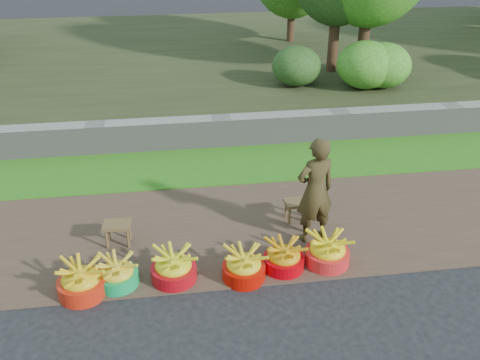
{
  "coord_description": "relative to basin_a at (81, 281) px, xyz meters",
  "views": [
    {
      "loc": [
        -0.94,
        -4.89,
        4.09
      ],
      "look_at": [
        -0.05,
        1.3,
        0.75
      ],
      "focal_mm": 40.0,
      "sensor_mm": 36.0,
      "label": 1
    }
  ],
  "objects": [
    {
      "name": "basin_a",
      "position": [
        0.0,
        0.0,
        0.0
      ],
      "size": [
        0.56,
        0.56,
        0.42
      ],
      "color": "red",
      "rests_on": "ground"
    },
    {
      "name": "ground_plane",
      "position": [
        2.05,
        -0.17,
        -0.19
      ],
      "size": [
        120.0,
        120.0,
        0.0
      ],
      "primitive_type": "plane",
      "color": "#232325",
      "rests_on": "ground"
    },
    {
      "name": "basin_e",
      "position": [
        2.4,
        0.13,
        -0.02
      ],
      "size": [
        0.51,
        0.51,
        0.38
      ],
      "color": "#BA0009",
      "rests_on": "ground"
    },
    {
      "name": "earth_bank",
      "position": [
        2.05,
        8.83,
        0.06
      ],
      "size": [
        80.0,
        10.0,
        0.5
      ],
      "primitive_type": "cube",
      "color": "#30371C",
      "rests_on": "ground"
    },
    {
      "name": "retaining_wall",
      "position": [
        2.05,
        3.93,
        0.09
      ],
      "size": [
        80.0,
        0.35,
        0.55
      ],
      "primitive_type": "cube",
      "color": "gray",
      "rests_on": "ground"
    },
    {
      "name": "basin_b",
      "position": [
        0.39,
        0.11,
        -0.02
      ],
      "size": [
        0.5,
        0.5,
        0.37
      ],
      "color": "#0DA04D",
      "rests_on": "ground"
    },
    {
      "name": "basin_d",
      "position": [
        1.89,
        0.02,
        -0.01
      ],
      "size": [
        0.52,
        0.52,
        0.39
      ],
      "color": "#B10C02",
      "rests_on": "ground"
    },
    {
      "name": "basin_c",
      "position": [
        1.05,
        0.11,
        -0.0
      ],
      "size": [
        0.55,
        0.55,
        0.41
      ],
      "color": "#AA0912",
      "rests_on": "ground"
    },
    {
      "name": "stool_left",
      "position": [
        0.36,
        0.95,
        0.08
      ],
      "size": [
        0.37,
        0.3,
        0.31
      ],
      "rotation": [
        0.0,
        0.0,
        -0.07
      ],
      "color": "brown",
      "rests_on": "dirt_shoulder"
    },
    {
      "name": "basin_f",
      "position": [
        2.96,
        0.16,
        -0.0
      ],
      "size": [
        0.56,
        0.56,
        0.42
      ],
      "color": "red",
      "rests_on": "ground"
    },
    {
      "name": "grass_verge",
      "position": [
        2.05,
        3.08,
        -0.17
      ],
      "size": [
        80.0,
        1.5,
        0.04
      ],
      "primitive_type": "cube",
      "color": "#317818",
      "rests_on": "ground"
    },
    {
      "name": "stool_right",
      "position": [
        2.82,
        1.19,
        0.08
      ],
      "size": [
        0.36,
        0.28,
        0.3
      ],
      "rotation": [
        0.0,
        0.0,
        0.05
      ],
      "color": "brown",
      "rests_on": "dirt_shoulder"
    },
    {
      "name": "dirt_shoulder",
      "position": [
        2.05,
        1.08,
        -0.18
      ],
      "size": [
        80.0,
        2.5,
        0.02
      ],
      "primitive_type": "cube",
      "color": "#4D392B",
      "rests_on": "ground"
    },
    {
      "name": "vendor_woman",
      "position": [
        2.91,
        0.72,
        0.56
      ],
      "size": [
        0.6,
        0.46,
        1.46
      ],
      "primitive_type": "imported",
      "rotation": [
        0.0,
        0.0,
        3.38
      ],
      "color": "black",
      "rests_on": "dirt_shoulder"
    }
  ]
}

